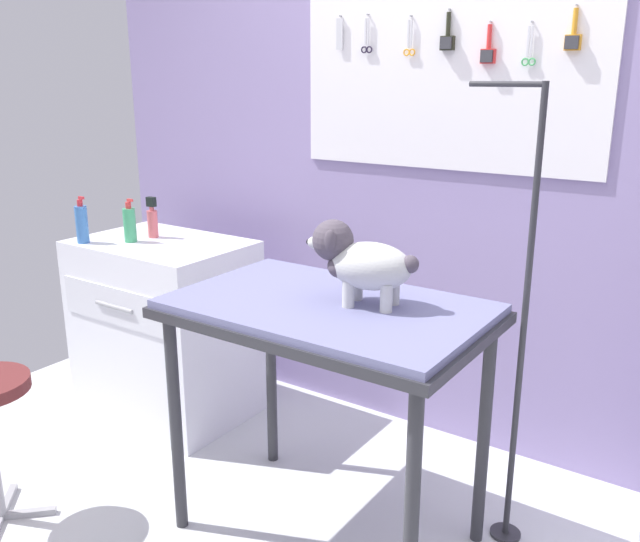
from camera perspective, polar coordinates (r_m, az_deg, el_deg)
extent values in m
cube|color=#8C7BAE|center=(2.96, 11.75, 6.85)|extent=(4.00, 0.06, 2.30)
cube|color=white|center=(2.92, 10.51, 15.46)|extent=(1.34, 0.02, 0.71)
cylinder|color=gray|center=(3.16, 1.79, 20.77)|extent=(0.01, 0.02, 0.01)
cube|color=silver|center=(3.15, 1.68, 19.42)|extent=(0.03, 0.01, 0.13)
cylinder|color=gray|center=(3.09, 4.12, 20.84)|extent=(0.01, 0.02, 0.01)
cube|color=silver|center=(3.08, 3.89, 19.55)|extent=(0.01, 0.00, 0.11)
cube|color=silver|center=(3.07, 4.10, 19.55)|extent=(0.01, 0.00, 0.11)
torus|color=black|center=(3.08, 3.75, 18.19)|extent=(0.03, 0.01, 0.03)
torus|color=black|center=(3.07, 4.19, 18.19)|extent=(0.03, 0.01, 0.03)
cylinder|color=gray|center=(2.99, 7.76, 20.61)|extent=(0.01, 0.02, 0.01)
cube|color=silver|center=(2.98, 7.51, 19.28)|extent=(0.01, 0.00, 0.11)
cube|color=silver|center=(2.97, 7.73, 19.28)|extent=(0.01, 0.00, 0.11)
torus|color=orange|center=(2.98, 7.33, 17.88)|extent=(0.03, 0.01, 0.03)
torus|color=orange|center=(2.97, 7.80, 17.87)|extent=(0.03, 0.01, 0.03)
cylinder|color=gray|center=(2.92, 10.97, 20.91)|extent=(0.01, 0.02, 0.01)
cylinder|color=black|center=(2.90, 10.82, 19.85)|extent=(0.02, 0.02, 0.09)
cube|color=black|center=(2.90, 10.74, 18.43)|extent=(0.06, 0.02, 0.06)
cube|color=#333338|center=(2.89, 10.60, 18.45)|extent=(0.05, 0.01, 0.05)
cylinder|color=gray|center=(2.85, 14.30, 19.78)|extent=(0.01, 0.02, 0.01)
cylinder|color=red|center=(2.83, 14.15, 18.69)|extent=(0.02, 0.02, 0.09)
cube|color=red|center=(2.83, 14.04, 17.23)|extent=(0.06, 0.02, 0.06)
cube|color=#333338|center=(2.82, 13.92, 17.24)|extent=(0.05, 0.01, 0.05)
cylinder|color=gray|center=(2.79, 17.56, 19.47)|extent=(0.01, 0.02, 0.01)
cube|color=silver|center=(2.78, 17.24, 18.06)|extent=(0.01, 0.00, 0.11)
cube|color=silver|center=(2.78, 17.49, 18.05)|extent=(0.01, 0.00, 0.11)
torus|color=#3E9C54|center=(2.78, 16.97, 16.58)|extent=(0.03, 0.01, 0.03)
torus|color=#3E9C54|center=(2.77, 17.50, 16.54)|extent=(0.03, 0.01, 0.03)
cylinder|color=gray|center=(2.75, 20.96, 20.28)|extent=(0.01, 0.02, 0.01)
cylinder|color=orange|center=(2.74, 20.78, 19.16)|extent=(0.02, 0.02, 0.09)
cube|color=orange|center=(2.73, 20.62, 17.65)|extent=(0.06, 0.02, 0.06)
cube|color=#333338|center=(2.72, 20.54, 17.68)|extent=(0.05, 0.01, 0.05)
cylinder|color=#2D2D33|center=(2.51, -12.11, -12.65)|extent=(0.04, 0.04, 0.83)
cylinder|color=#2D2D33|center=(2.03, 7.75, -20.08)|extent=(0.04, 0.04, 0.83)
cylinder|color=#2D2D33|center=(2.87, -4.15, -8.52)|extent=(0.04, 0.04, 0.83)
cylinder|color=#2D2D33|center=(2.46, 13.69, -13.45)|extent=(0.04, 0.04, 0.83)
cube|color=#2D2D33|center=(2.25, 0.66, -3.74)|extent=(1.06, 0.67, 0.03)
cube|color=slate|center=(2.24, 0.66, -2.98)|extent=(1.02, 0.65, 0.03)
cylinder|color=#2D2D33|center=(2.72, 15.41, -20.61)|extent=(0.11, 0.11, 0.01)
cylinder|color=#2D2D33|center=(2.35, 16.85, -4.82)|extent=(0.02, 0.02, 1.60)
cylinder|color=#2D2D33|center=(2.24, 15.52, 15.01)|extent=(0.24, 0.02, 0.02)
cylinder|color=silver|center=(2.17, 2.42, -1.91)|extent=(0.04, 0.04, 0.09)
cylinder|color=silver|center=(2.25, 3.14, -1.32)|extent=(0.04, 0.04, 0.09)
cylinder|color=silver|center=(2.14, 5.63, -2.31)|extent=(0.04, 0.04, 0.09)
cylinder|color=silver|center=(2.21, 6.25, -1.69)|extent=(0.04, 0.04, 0.09)
ellipsoid|color=silver|center=(2.17, 4.29, 0.43)|extent=(0.30, 0.23, 0.15)
ellipsoid|color=#4E4551|center=(2.20, 1.92, 0.49)|extent=(0.12, 0.14, 0.09)
sphere|color=#4E4551|center=(2.19, 1.10, 2.62)|extent=(0.14, 0.14, 0.14)
ellipsoid|color=silver|center=(2.21, -0.30, 2.41)|extent=(0.07, 0.06, 0.04)
sphere|color=black|center=(2.22, -0.95, 2.48)|extent=(0.02, 0.02, 0.02)
ellipsoid|color=#4E4551|center=(2.13, 0.88, 2.52)|extent=(0.05, 0.04, 0.08)
ellipsoid|color=#4E4551|center=(2.24, 1.97, 3.17)|extent=(0.05, 0.04, 0.08)
sphere|color=#4E4551|center=(2.13, 7.62, 0.57)|extent=(0.06, 0.06, 0.06)
cube|color=white|center=(3.38, -12.92, -4.70)|extent=(0.80, 0.56, 0.87)
cube|color=silver|center=(3.14, -16.92, -2.89)|extent=(0.70, 0.01, 0.17)
cylinder|color=#99999E|center=(3.14, -17.03, -2.93)|extent=(0.24, 0.02, 0.02)
cube|color=#9E9EA3|center=(2.94, -23.42, -18.29)|extent=(0.16, 0.16, 0.02)
cube|color=#9E9EA3|center=(3.04, -24.91, -17.22)|extent=(0.16, 0.16, 0.02)
cylinder|color=#3C74BE|center=(3.31, -19.51, 3.73)|extent=(0.06, 0.06, 0.17)
cylinder|color=red|center=(3.29, -19.68, 5.45)|extent=(0.03, 0.03, 0.03)
cube|color=red|center=(3.27, -19.57, 5.86)|extent=(0.03, 0.01, 0.01)
cylinder|color=#CF5C61|center=(3.33, -13.98, 3.89)|extent=(0.05, 0.05, 0.13)
cylinder|color=#CF5C61|center=(3.31, -14.07, 5.15)|extent=(0.02, 0.02, 0.02)
cube|color=black|center=(3.31, -14.11, 5.71)|extent=(0.04, 0.03, 0.04)
cylinder|color=#3DA067|center=(3.26, -15.81, 3.75)|extent=(0.06, 0.06, 0.16)
cylinder|color=red|center=(3.24, -15.93, 5.38)|extent=(0.03, 0.03, 0.03)
cube|color=red|center=(3.23, -15.80, 5.79)|extent=(0.03, 0.01, 0.01)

